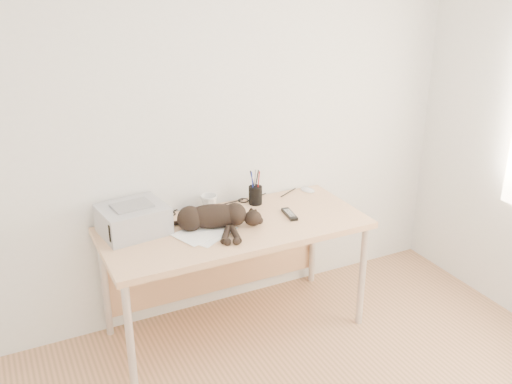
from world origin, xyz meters
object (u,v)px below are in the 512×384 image
desk (229,239)px  printer (133,219)px  cat (211,218)px  mouse (308,188)px  mug (209,203)px  pen_cup (255,195)px

desk → printer: printer is taller
cat → mouse: 0.86m
desk → mug: size_ratio=14.88×
mouse → printer: bearing=162.2°
cat → mug: (0.09, 0.26, -0.02)m
desk → mouse: bearing=16.0°
mug → mouse: bearing=0.2°
printer → mouse: (1.25, 0.11, -0.07)m
mug → pen_cup: (0.31, -0.04, 0.01)m
desk → mug: mug is taller
desk → cat: bearing=-156.0°
desk → cat: cat is taller
desk → mouse: size_ratio=14.25×
cat → mug: 0.27m
pen_cup → mouse: size_ratio=2.01×
printer → pen_cup: pen_cup is taller
printer → mug: (0.52, 0.11, -0.03)m
printer → mouse: bearing=5.0°
desk → pen_cup: (0.25, 0.15, 0.20)m
desk → mouse: mouse is taller
desk → mug: (-0.05, 0.19, 0.18)m
mug → cat: bearing=-109.4°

